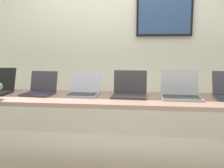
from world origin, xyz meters
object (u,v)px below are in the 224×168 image
(laptop_station_2, at_px, (40,89))
(laptop_station_5, at_px, (180,92))
(workbench, at_px, (102,101))
(laptop_station_3, at_px, (84,90))
(laptop_station_4, at_px, (129,91))

(laptop_station_2, xyz_separation_m, laptop_station_5, (1.45, -0.02, 0.01))
(workbench, relative_size, laptop_station_3, 10.97)
(laptop_station_2, bearing_deg, laptop_station_5, -0.93)
(workbench, bearing_deg, laptop_station_3, 160.83)
(workbench, bearing_deg, laptop_station_2, 175.05)
(laptop_station_4, height_order, laptop_station_5, laptop_station_5)
(workbench, height_order, laptop_station_2, laptop_station_2)
(workbench, distance_m, laptop_station_5, 0.78)
(laptop_station_5, bearing_deg, laptop_station_2, 179.07)
(laptop_station_3, distance_m, laptop_station_4, 0.48)
(laptop_station_4, bearing_deg, laptop_station_2, 179.28)
(workbench, height_order, laptop_station_5, laptop_station_5)
(laptop_station_2, height_order, laptop_station_5, laptop_station_5)
(laptop_station_2, distance_m, laptop_station_4, 0.95)
(laptop_station_3, height_order, laptop_station_4, laptop_station_4)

